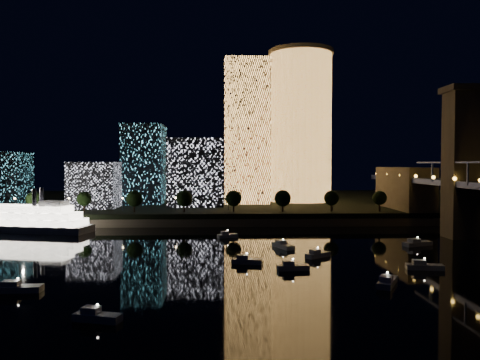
% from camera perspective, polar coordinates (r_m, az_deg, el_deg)
% --- Properties ---
extents(ground, '(520.00, 520.00, 0.00)m').
position_cam_1_polar(ground, '(105.08, 5.97, -11.53)').
color(ground, black).
rests_on(ground, ground).
extents(far_bank, '(420.00, 160.00, 5.00)m').
position_cam_1_polar(far_bank, '(262.46, 1.03, -2.82)').
color(far_bank, black).
rests_on(far_bank, ground).
extents(seawall, '(420.00, 6.00, 3.00)m').
position_cam_1_polar(seawall, '(185.15, 2.37, -5.16)').
color(seawall, '#6B5E4C').
rests_on(seawall, ground).
extents(tower_cylindrical, '(34.00, 34.00, 78.22)m').
position_cam_1_polar(tower_cylindrical, '(247.93, 7.38, 6.53)').
color(tower_cylindrical, '#EAA04B').
rests_on(tower_cylindrical, far_bank).
extents(tower_rectangular, '(22.31, 22.31, 70.97)m').
position_cam_1_polar(tower_rectangular, '(235.32, 0.82, 5.88)').
color(tower_rectangular, '#EAA04B').
rests_on(tower_rectangular, far_bank).
extents(midrise_blocks, '(111.56, 45.68, 38.71)m').
position_cam_1_polar(midrise_blocks, '(228.27, -13.13, 0.97)').
color(midrise_blocks, white).
rests_on(midrise_blocks, far_bank).
extents(riverboat, '(55.48, 22.61, 16.40)m').
position_cam_1_polar(riverboat, '(188.65, -25.58, -4.39)').
color(riverboat, silver).
rests_on(riverboat, ground).
extents(motorboats, '(106.97, 86.11, 2.78)m').
position_cam_1_polar(motorboats, '(114.84, 7.12, -9.95)').
color(motorboats, silver).
rests_on(motorboats, ground).
extents(esplanade_trees, '(166.37, 6.91, 8.96)m').
position_cam_1_polar(esplanade_trees, '(190.49, -7.53, -2.26)').
color(esplanade_trees, black).
rests_on(esplanade_trees, far_bank).
extents(street_lamps, '(132.70, 0.70, 5.65)m').
position_cam_1_polar(street_lamps, '(196.71, -7.84, -2.55)').
color(street_lamps, black).
rests_on(street_lamps, far_bank).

